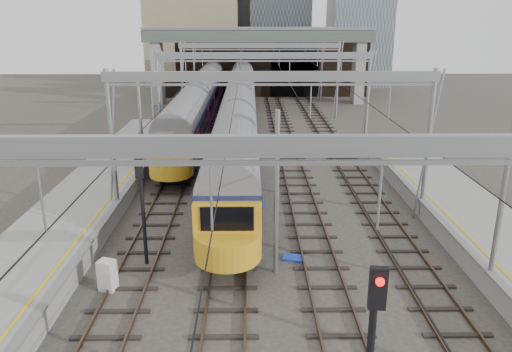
{
  "coord_description": "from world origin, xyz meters",
  "views": [
    {
      "loc": [
        -1.08,
        -17.08,
        10.42
      ],
      "look_at": [
        -0.77,
        8.01,
        2.4
      ],
      "focal_mm": 35.0,
      "sensor_mm": 36.0,
      "label": 1
    }
  ],
  "objects_px": {
    "signal_near_left": "(142,198)",
    "train_second": "(210,85)",
    "train_main": "(241,97)",
    "relay_cabinet": "(107,275)",
    "signal_near_centre": "(371,346)"
  },
  "relations": [
    {
      "from": "train_main",
      "to": "signal_near_centre",
      "type": "distance_m",
      "value": 42.28
    },
    {
      "from": "train_main",
      "to": "relay_cabinet",
      "type": "bearing_deg",
      "value": -98.01
    },
    {
      "from": "train_second",
      "to": "signal_near_centre",
      "type": "xyz_separation_m",
      "value": [
        7.64,
        -52.42,
        0.87
      ]
    },
    {
      "from": "train_main",
      "to": "signal_near_left",
      "type": "relative_size",
      "value": 13.42
    },
    {
      "from": "signal_near_left",
      "to": "train_second",
      "type": "bearing_deg",
      "value": 76.64
    },
    {
      "from": "train_main",
      "to": "relay_cabinet",
      "type": "xyz_separation_m",
      "value": [
        -4.77,
        -33.87,
        -1.9
      ]
    },
    {
      "from": "relay_cabinet",
      "to": "signal_near_left",
      "type": "bearing_deg",
      "value": 81.0
    },
    {
      "from": "signal_near_centre",
      "to": "train_main",
      "type": "bearing_deg",
      "value": 101.39
    },
    {
      "from": "train_second",
      "to": "signal_near_left",
      "type": "relative_size",
      "value": 13.05
    },
    {
      "from": "train_second",
      "to": "signal_near_centre",
      "type": "bearing_deg",
      "value": -81.71
    },
    {
      "from": "train_main",
      "to": "signal_near_centre",
      "type": "relative_size",
      "value": 12.3
    },
    {
      "from": "signal_near_left",
      "to": "signal_near_centre",
      "type": "relative_size",
      "value": 0.92
    },
    {
      "from": "signal_near_left",
      "to": "relay_cabinet",
      "type": "distance_m",
      "value": 3.45
    },
    {
      "from": "train_main",
      "to": "signal_near_centre",
      "type": "bearing_deg",
      "value": -85.06
    },
    {
      "from": "signal_near_left",
      "to": "relay_cabinet",
      "type": "height_order",
      "value": "signal_near_left"
    }
  ]
}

